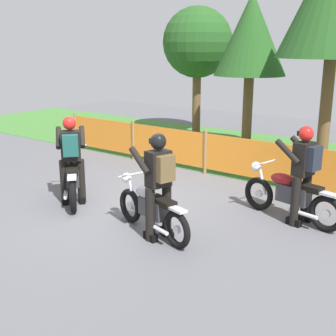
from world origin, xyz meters
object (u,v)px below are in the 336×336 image
at_px(rider_third, 71,155).
at_px(traffic_cone, 72,166).
at_px(motorcycle_third, 73,176).
at_px(rider_lead, 159,181).
at_px(motorcycle_lead, 151,209).
at_px(motorcycle_trailing, 290,195).
at_px(rider_trailing, 304,170).

relative_size(rider_third, traffic_cone, 3.19).
xyz_separation_m(motorcycle_third, rider_lead, (2.48, -0.42, 0.48)).
height_order(motorcycle_lead, motorcycle_trailing, motorcycle_trailing).
bearing_deg(motorcycle_trailing, rider_trailing, -179.49).
distance_m(motorcycle_trailing, rider_third, 4.06).
bearing_deg(motorcycle_trailing, motorcycle_third, 33.68).
distance_m(rider_lead, traffic_cone, 4.06).
relative_size(rider_trailing, rider_third, 1.00).
distance_m(motorcycle_third, rider_lead, 2.56).
bearing_deg(rider_third, traffic_cone, 1.37).
height_order(motorcycle_lead, rider_lead, rider_lead).
distance_m(rider_trailing, traffic_cone, 5.34).
relative_size(motorcycle_lead, rider_lead, 1.09).
xyz_separation_m(rider_lead, traffic_cone, (-3.72, 1.47, -0.69)).
bearing_deg(rider_third, rider_trailing, -115.17).
bearing_deg(motorcycle_third, traffic_cone, 1.48).
height_order(motorcycle_lead, motorcycle_third, motorcycle_third).
bearing_deg(rider_third, motorcycle_third, 0.51).
relative_size(motorcycle_third, traffic_cone, 3.04).
height_order(motorcycle_lead, rider_third, rider_third).
bearing_deg(rider_third, motorcycle_trailing, -113.45).
xyz_separation_m(motorcycle_trailing, rider_third, (-3.66, -1.70, 0.50)).
relative_size(motorcycle_trailing, rider_trailing, 1.16).
distance_m(motorcycle_trailing, rider_lead, 2.44).
bearing_deg(motorcycle_trailing, traffic_cone, 17.28).
bearing_deg(rider_trailing, rider_third, 34.81).
distance_m(motorcycle_lead, rider_lead, 0.56).
distance_m(rider_trailing, rider_third, 4.21).
distance_m(motorcycle_lead, rider_trailing, 2.62).
bearing_deg(traffic_cone, rider_lead, -21.51).
height_order(rider_trailing, rider_third, same).
bearing_deg(rider_trailing, rider_lead, 62.72).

